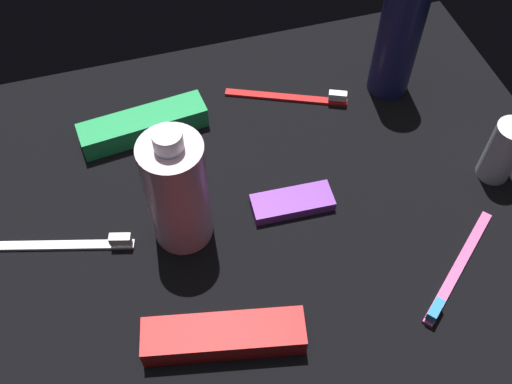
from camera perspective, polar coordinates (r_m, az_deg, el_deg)
The scene contains 10 objects.
ground_plane at distance 76.63cm, azimuth -0.00°, elevation -1.58°, with size 84.00×64.00×1.20cm, color black.
lotion_bottle at distance 86.39cm, azimuth 13.54°, elevation 14.22°, with size 5.96×5.96×20.69cm.
bodywash_bottle at distance 67.94cm, azimuth -7.60°, elevation 0.06°, with size 7.26×7.26×18.09cm.
deodorant_stick at distance 82.08cm, azimuth 22.67°, elevation 3.63°, with size 4.28×4.28×9.00cm, color silver.
toothbrush_red at distance 88.10cm, azimuth 3.63°, elevation 9.18°, with size 17.00×8.25×2.10cm.
toothbrush_pink at distance 74.33cm, azimuth 18.69°, elevation -7.25°, with size 14.64×12.39×2.10cm.
toothbrush_white at distance 75.86cm, azimuth -17.54°, elevation -4.76°, with size 17.69×5.87×2.10cm.
toothpaste_box_red at distance 66.08cm, azimuth -3.12°, elevation -13.69°, with size 17.60×4.40×3.20cm, color red.
toothpaste_box_green at distance 84.12cm, azimuth -10.77°, elevation 6.35°, with size 17.60×4.40×3.20cm, color green.
snack_bar_purple at distance 75.64cm, azimuth 3.51°, elevation -1.02°, with size 10.40×4.00×1.50cm, color purple.
Camera 1 is at (12.05, 41.45, 62.71)cm, focal length 41.55 mm.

